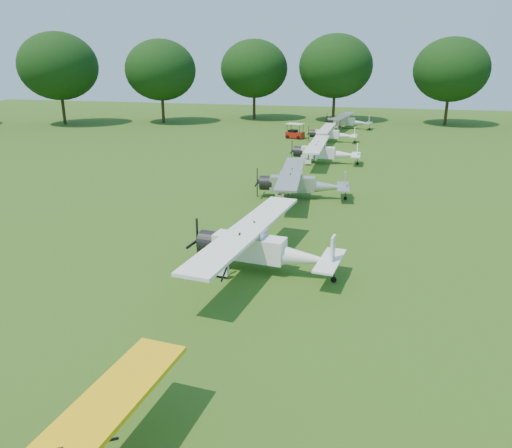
% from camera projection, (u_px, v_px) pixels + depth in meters
% --- Properties ---
extents(ground, '(160.00, 160.00, 0.00)m').
position_uv_depth(ground, '(255.00, 257.00, 24.98)').
color(ground, '#285615').
rests_on(ground, ground).
extents(tree_belt, '(137.36, 130.27, 14.52)m').
position_uv_depth(tree_belt, '(335.00, 93.00, 21.73)').
color(tree_belt, '#302212').
rests_on(tree_belt, ground).
extents(aircraft_3, '(7.11, 11.31, 2.22)m').
position_uv_depth(aircraft_3, '(260.00, 245.00, 22.94)').
color(aircraft_3, white).
rests_on(aircraft_3, ground).
extents(aircraft_4, '(6.60, 10.50, 2.06)m').
position_uv_depth(aircraft_4, '(299.00, 182.00, 34.98)').
color(aircraft_4, silver).
rests_on(aircraft_4, ground).
extents(aircraft_5, '(6.49, 10.32, 2.04)m').
position_uv_depth(aircraft_5, '(323.00, 151.00, 46.51)').
color(aircraft_5, white).
rests_on(aircraft_5, ground).
extents(aircraft_6, '(5.74, 9.11, 1.80)m').
position_uv_depth(aircraft_6, '(331.00, 133.00, 58.26)').
color(aircraft_6, white).
rests_on(aircraft_6, ground).
extents(aircraft_7, '(6.36, 10.09, 1.98)m').
position_uv_depth(aircraft_7, '(347.00, 120.00, 69.12)').
color(aircraft_7, silver).
rests_on(aircraft_7, ground).
extents(golf_cart, '(2.37, 1.80, 1.80)m').
position_uv_depth(golf_cart, '(295.00, 133.00, 60.96)').
color(golf_cart, '#A8170C').
rests_on(golf_cart, ground).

